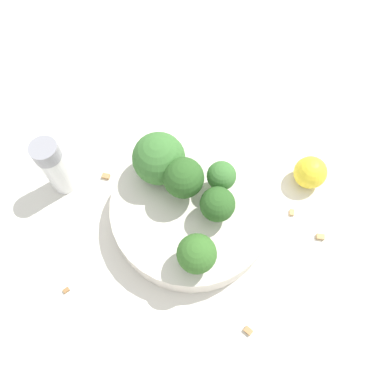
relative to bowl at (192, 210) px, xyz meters
name	(u,v)px	position (x,y,z in m)	size (l,w,h in m)	color
ground_plane	(192,216)	(0.00, 0.00, -0.02)	(3.00, 3.00, 0.00)	silver
bowl	(192,210)	(0.00, 0.00, 0.00)	(0.19, 0.19, 0.04)	silver
broccoli_floret_0	(220,175)	(-0.04, 0.00, 0.04)	(0.03, 0.03, 0.04)	#84AD66
broccoli_floret_1	(159,159)	(0.01, -0.05, 0.05)	(0.06, 0.06, 0.06)	#7A9E5B
broccoli_floret_2	(197,254)	(0.03, 0.06, 0.04)	(0.04, 0.04, 0.05)	#7A9E5B
broccoli_floret_3	(217,205)	(-0.02, 0.03, 0.04)	(0.04, 0.04, 0.05)	#8EB770
broccoli_floret_4	(185,178)	(0.00, -0.02, 0.05)	(0.04, 0.04, 0.06)	#84AD66
pepper_shaker	(55,167)	(0.11, -0.12, 0.03)	(0.03, 0.03, 0.08)	silver
lemon_wedge	(310,172)	(-0.15, 0.04, 0.00)	(0.04, 0.04, 0.04)	yellow
almond_crumb_0	(66,290)	(0.17, 0.00, -0.01)	(0.01, 0.00, 0.01)	olive
almond_crumb_1	(321,236)	(-0.11, 0.11, -0.01)	(0.01, 0.01, 0.01)	tan
almond_crumb_2	(292,212)	(-0.10, 0.06, -0.01)	(0.01, 0.01, 0.01)	tan
almond_crumb_3	(106,175)	(0.06, -0.10, -0.01)	(0.01, 0.01, 0.01)	#AD7F4C
almond_crumb_4	(248,330)	(0.02, 0.14, -0.01)	(0.01, 0.01, 0.01)	#AD7F4C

